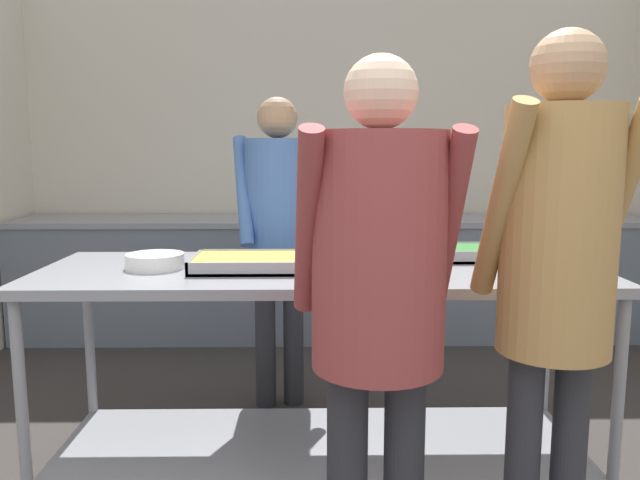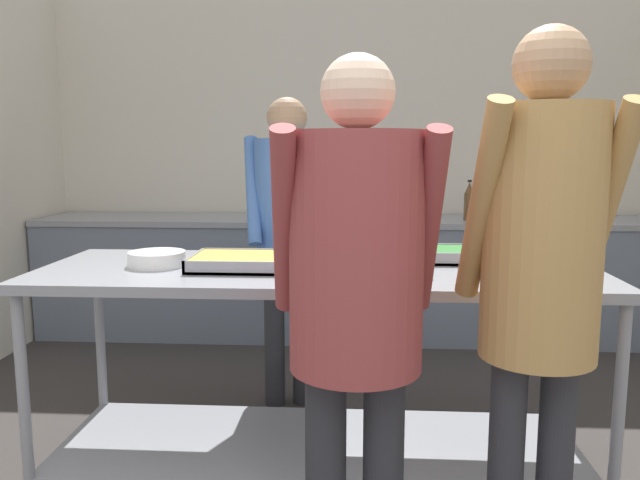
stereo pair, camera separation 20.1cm
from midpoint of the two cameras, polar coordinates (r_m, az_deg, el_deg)
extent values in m
cube|color=beige|center=(4.91, 4.29, 7.65)|extent=(4.76, 0.06, 2.65)
cube|color=slate|center=(4.65, 4.22, -3.64)|extent=(4.60, 0.62, 0.84)
cube|color=gray|center=(4.57, 4.28, 1.76)|extent=(4.60, 0.65, 0.04)
cube|color=black|center=(4.63, -5.42, 1.92)|extent=(0.44, 0.46, 0.02)
cube|color=gray|center=(2.57, 2.10, -2.99)|extent=(2.29, 0.81, 0.04)
cube|color=gray|center=(2.82, 2.01, -18.33)|extent=(2.21, 0.73, 0.02)
cylinder|color=gray|center=(2.63, -23.45, -13.64)|extent=(0.04, 0.04, 0.86)
cylinder|color=gray|center=(2.58, 27.71, -14.37)|extent=(0.04, 0.04, 0.86)
cylinder|color=gray|center=(3.24, -17.75, -9.20)|extent=(0.04, 0.04, 0.86)
cylinder|color=gray|center=(3.20, 22.52, -9.69)|extent=(0.04, 0.04, 0.86)
cylinder|color=white|center=(2.67, -12.59, -2.20)|extent=(0.25, 0.25, 0.01)
cylinder|color=white|center=(2.66, -12.60, -1.94)|extent=(0.24, 0.24, 0.01)
cylinder|color=white|center=(2.66, -12.61, -1.69)|extent=(0.24, 0.24, 0.01)
cylinder|color=white|center=(2.66, -12.62, -1.43)|extent=(0.24, 0.24, 0.01)
cylinder|color=white|center=(2.66, -12.63, -1.18)|extent=(0.24, 0.24, 0.01)
cube|color=gray|center=(2.57, -4.65, -2.43)|extent=(0.43, 0.33, 0.01)
cube|color=gold|center=(2.56, -4.66, -1.87)|extent=(0.41, 0.30, 0.04)
cube|color=gray|center=(2.41, -5.19, -2.63)|extent=(0.43, 0.01, 0.05)
cube|color=gray|center=(2.72, -4.18, -1.36)|extent=(0.43, 0.01, 0.05)
cube|color=gray|center=(2.60, -9.27, -1.89)|extent=(0.01, 0.33, 0.05)
cube|color=gray|center=(2.54, 0.07, -2.02)|extent=(0.01, 0.33, 0.05)
cylinder|color=gray|center=(2.39, 5.92, -2.39)|extent=(0.28, 0.28, 0.08)
cylinder|color=#B7472D|center=(2.39, 5.93, -1.56)|extent=(0.25, 0.25, 0.01)
cylinder|color=black|center=(2.40, 10.99, -1.68)|extent=(0.14, 0.02, 0.02)
cube|color=gray|center=(2.81, 14.64, -1.73)|extent=(0.39, 0.27, 0.01)
cube|color=#387A38|center=(2.81, 14.65, -1.22)|extent=(0.36, 0.25, 0.04)
cube|color=gray|center=(2.68, 15.18, -1.77)|extent=(0.39, 0.01, 0.05)
cube|color=gray|center=(2.93, 14.17, -0.86)|extent=(0.39, 0.01, 0.05)
cube|color=gray|center=(2.78, 10.84, -1.27)|extent=(0.01, 0.27, 0.05)
cube|color=gray|center=(2.85, 18.37, -1.31)|extent=(0.01, 0.27, 0.05)
cylinder|color=tan|center=(1.83, 17.66, 3.15)|extent=(0.10, 0.33, 0.59)
cylinder|color=tan|center=(1.98, 27.33, 2.97)|extent=(0.10, 0.33, 0.59)
cylinder|color=tan|center=(1.91, 22.54, 0.52)|extent=(0.33, 0.33, 0.73)
sphere|color=tan|center=(1.91, 23.35, 14.58)|extent=(0.21, 0.21, 0.21)
cylinder|color=#993D3D|center=(1.77, 0.00, 1.45)|extent=(0.10, 0.32, 0.56)
cylinder|color=#993D3D|center=(1.83, 12.97, 1.45)|extent=(0.10, 0.32, 0.56)
cylinder|color=#993D3D|center=(1.80, 6.54, -1.11)|extent=(0.39, 0.39, 0.69)
sphere|color=beige|center=(1.78, 6.79, 13.34)|extent=(0.21, 0.21, 0.21)
cylinder|color=#2D2D33|center=(3.43, 0.10, -8.82)|extent=(0.11, 0.11, 0.75)
cylinder|color=#2D2D33|center=(3.40, -2.48, -8.94)|extent=(0.11, 0.11, 0.75)
cylinder|color=#4770B2|center=(3.30, 1.90, 4.67)|extent=(0.14, 0.32, 0.56)
cylinder|color=#4770B2|center=(3.24, -4.41, 4.59)|extent=(0.14, 0.32, 0.56)
cylinder|color=#4770B2|center=(3.27, -1.22, 3.22)|extent=(0.34, 0.34, 0.69)
sphere|color=tan|center=(3.26, -1.25, 11.11)|extent=(0.21, 0.21, 0.21)
cylinder|color=brown|center=(4.56, 14.69, 2.96)|extent=(0.07, 0.07, 0.19)
cone|color=brown|center=(4.55, 14.75, 4.66)|extent=(0.06, 0.06, 0.08)
cylinder|color=black|center=(4.55, 14.78, 5.23)|extent=(0.03, 0.03, 0.02)
camera|label=1|loc=(0.10, -87.83, 0.32)|focal=35.00mm
camera|label=2|loc=(0.10, 92.17, -0.32)|focal=35.00mm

